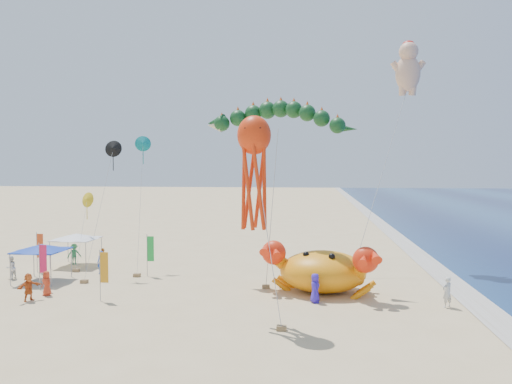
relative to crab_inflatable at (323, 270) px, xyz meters
The scene contains 11 objects.
ground 3.17m from the crab_inflatable, 169.65° to the left, with size 320.00×320.00×0.00m, color #D1B784.
foam_strip 9.39m from the crab_inflatable, ahead, with size 320.00×320.00×0.00m, color silver.
crab_inflatable is the anchor object (origin of this frame).
dragon_kite 10.83m from the crab_inflatable, 143.11° to the left, with size 10.83×4.65×12.69m.
cherub_kite 19.84m from the crab_inflatable, 55.65° to the left, with size 6.32×7.46×18.85m.
octopus_kite 10.25m from the crab_inflatable, 120.93° to the right, with size 2.74×2.53×11.05m.
canopy_blue 20.27m from the crab_inflatable, behind, with size 3.56×3.56×2.71m.
canopy_white 21.50m from the crab_inflatable, 161.71° to the left, with size 3.63×3.63×2.71m.
feather_flags 16.84m from the crab_inflatable, behind, with size 9.65×7.55×3.20m.
beachgoers 14.94m from the crab_inflatable, behind, with size 30.84×12.70×1.82m.
small_kites 18.71m from the crab_inflatable, 160.77° to the left, with size 6.56×6.84×10.89m.
Camera 1 is at (1.89, -33.42, 8.37)m, focal length 35.00 mm.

